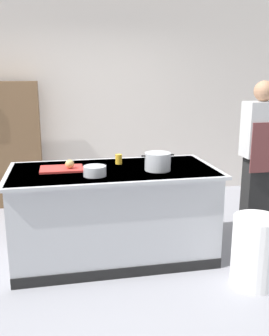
# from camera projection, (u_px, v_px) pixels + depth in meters

# --- Properties ---
(ground_plane) EXTENTS (10.00, 10.00, 0.00)m
(ground_plane) POSITION_uv_depth(u_px,v_px,m) (114.00, 255.00, 3.77)
(ground_plane) COLOR gray
(back_wall) EXTENTS (6.40, 0.12, 3.00)m
(back_wall) POSITION_uv_depth(u_px,v_px,m) (92.00, 95.00, 5.41)
(back_wall) COLOR silver
(back_wall) RESTS_ON ground_plane
(counter_island) EXTENTS (1.98, 0.98, 0.90)m
(counter_island) POSITION_uv_depth(u_px,v_px,m) (114.00, 212.00, 3.66)
(counter_island) COLOR #B7BABF
(counter_island) RESTS_ON ground_plane
(cutting_board) EXTENTS (0.40, 0.28, 0.02)m
(cutting_board) POSITION_uv_depth(u_px,v_px,m) (62.00, 169.00, 3.52)
(cutting_board) COLOR red
(cutting_board) RESTS_ON counter_island
(onion) EXTENTS (0.08, 0.08, 0.08)m
(onion) POSITION_uv_depth(u_px,v_px,m) (70.00, 164.00, 3.49)
(onion) COLOR tan
(onion) RESTS_ON cutting_board
(stock_pot) EXTENTS (0.31, 0.25, 0.17)m
(stock_pot) POSITION_uv_depth(u_px,v_px,m) (158.00, 161.00, 3.49)
(stock_pot) COLOR #B7BABF
(stock_pot) RESTS_ON counter_island
(mixing_bowl) EXTENTS (0.20, 0.20, 0.09)m
(mixing_bowl) POSITION_uv_depth(u_px,v_px,m) (95.00, 171.00, 3.30)
(mixing_bowl) COLOR #B7BABF
(mixing_bowl) RESTS_ON counter_island
(juice_cup) EXTENTS (0.07, 0.07, 0.10)m
(juice_cup) POSITION_uv_depth(u_px,v_px,m) (119.00, 159.00, 3.75)
(juice_cup) COLOR yellow
(juice_cup) RESTS_ON counter_island
(trash_bin) EXTENTS (0.40, 0.40, 0.61)m
(trash_bin) POSITION_uv_depth(u_px,v_px,m) (255.00, 251.00, 3.19)
(trash_bin) COLOR white
(trash_bin) RESTS_ON ground_plane
(person_chef) EXTENTS (0.38, 0.25, 1.72)m
(person_chef) POSITION_uv_depth(u_px,v_px,m) (259.00, 155.00, 4.11)
(person_chef) COLOR black
(person_chef) RESTS_ON ground_plane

